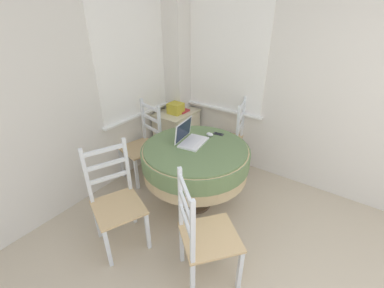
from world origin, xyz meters
The scene contains 12 objects.
corner_room_shell centered at (1.34, 1.98, 1.28)m, with size 4.52×4.95×2.55m.
round_dining_table centered at (1.13, 1.95, 0.61)m, with size 1.13×1.13×0.76m.
laptop centered at (1.19, 2.06, 0.81)m, with size 0.37×0.29×0.23m.
computer_mouse centered at (1.43, 1.96, 0.78)m, with size 0.05×0.08×0.04m.
cell_phone centered at (1.53, 1.91, 0.76)m, with size 0.07×0.12×0.01m.
dining_chair_near_back_window centered at (1.23, 2.83, 0.47)m, with size 0.52×0.50×1.01m.
dining_chair_near_right_window centered at (2.03, 2.02, 0.47)m, with size 0.52×0.53×1.01m.
dining_chair_camera_near centered at (0.43, 1.39, 0.47)m, with size 0.60×0.60×1.01m.
dining_chair_left_flank centered at (0.30, 2.26, 0.47)m, with size 0.56×0.57×1.01m.
corner_cabinet centered at (1.93, 2.83, 0.35)m, with size 0.61×0.47×0.70m.
storage_box centered at (1.88, 2.80, 0.77)m, with size 0.18×0.19×0.15m.
book_on_cabinet centered at (1.98, 2.80, 0.71)m, with size 0.17×0.22×0.02m.
Camera 1 is at (-0.78, 0.65, 2.04)m, focal length 24.00 mm.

